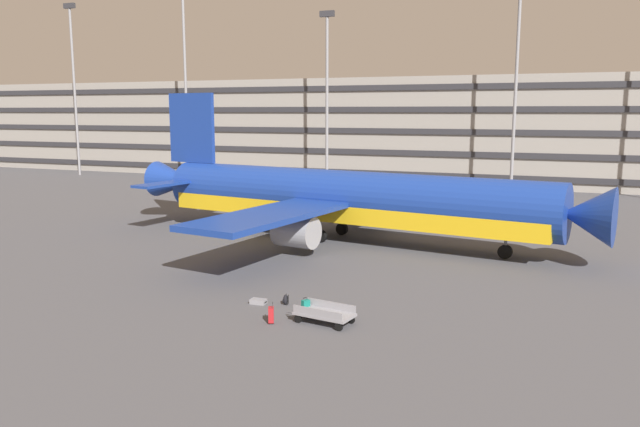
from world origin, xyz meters
TOP-DOWN VIEW (x-y plane):
  - ground_plane at (0.00, 0.00)m, footprint 600.00×600.00m
  - terminal_structure at (0.00, 43.57)m, footprint 171.40×15.33m
  - airliner at (2.59, 0.37)m, footprint 36.51×29.55m
  - light_mast_far_left at (-49.31, 30.52)m, footprint 1.80×0.50m
  - light_mast_left at (-30.39, 30.52)m, footprint 1.80×0.50m
  - light_mast_center_left at (-10.13, 30.52)m, footprint 1.80×0.50m
  - light_mast_center_right at (11.96, 30.52)m, footprint 1.80×0.50m
  - suitcase_small at (4.07, -15.73)m, footprint 0.80×0.49m
  - suitcase_orange at (6.99, -16.67)m, footprint 0.36×0.42m
  - suitcase_laid_flat at (5.90, -18.05)m, footprint 0.39×0.47m
  - backpack_scuffed at (5.38, -15.39)m, footprint 0.33×0.37m
  - baggage_cart at (8.10, -17.18)m, footprint 3.37×1.70m

SIDE VIEW (x-z plane):
  - ground_plane at x=0.00m, z-range 0.00..0.00m
  - suitcase_small at x=4.07m, z-range 0.00..0.23m
  - backpack_scuffed at x=5.38m, z-range -0.03..0.53m
  - suitcase_laid_flat at x=5.90m, z-range -0.08..0.85m
  - suitcase_orange at x=6.99m, z-range -0.02..0.86m
  - baggage_cart at x=8.10m, z-range 0.02..0.84m
  - airliner at x=2.59m, z-range -2.36..8.40m
  - terminal_structure at x=0.00m, z-range 0.00..13.62m
  - light_mast_center_left at x=-10.13m, z-range 1.68..22.86m
  - light_mast_center_right at x=11.96m, z-range 1.69..23.60m
  - light_mast_far_left at x=-49.31m, z-range 1.73..26.15m
  - light_mast_left at x=-30.39m, z-range 1.75..28.35m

